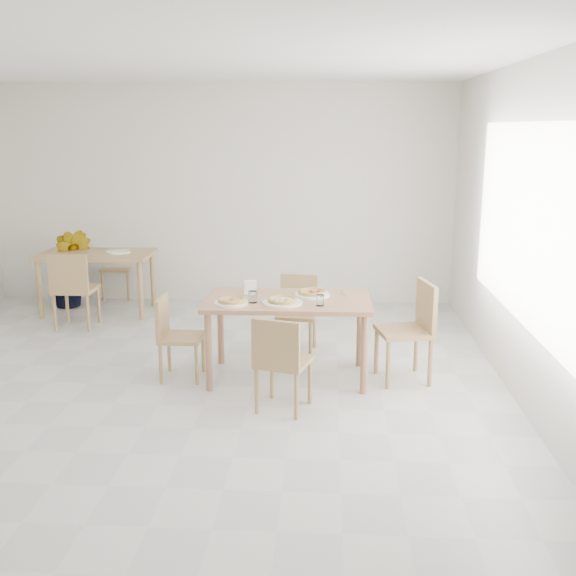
# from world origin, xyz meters

# --- Properties ---
(room) EXTENTS (7.28, 7.00, 7.00)m
(room) POSITION_xyz_m (2.98, 0.30, 1.50)
(room) COLOR silver
(room) RESTS_ON ground
(main_table) EXTENTS (1.50, 0.86, 0.75)m
(main_table) POSITION_xyz_m (1.04, 0.70, 0.67)
(main_table) COLOR #AF7C59
(main_table) RESTS_ON ground
(chair_south) EXTENTS (0.49, 0.49, 0.80)m
(chair_south) POSITION_xyz_m (1.03, -0.08, 0.46)
(chair_south) COLOR tan
(chair_south) RESTS_ON ground
(chair_north) EXTENTS (0.42, 0.42, 0.78)m
(chair_north) POSITION_xyz_m (1.09, 1.51, 0.45)
(chair_north) COLOR tan
(chair_north) RESTS_ON ground
(chair_west) EXTENTS (0.38, 0.38, 0.77)m
(chair_west) POSITION_xyz_m (0.00, 0.63, 0.44)
(chair_west) COLOR tan
(chair_west) RESTS_ON ground
(chair_east) EXTENTS (0.53, 0.53, 0.91)m
(chair_east) POSITION_xyz_m (2.17, 0.72, 0.53)
(chair_east) COLOR tan
(chair_east) RESTS_ON ground
(plate_margherita) EXTENTS (0.30, 0.30, 0.02)m
(plate_margherita) POSITION_xyz_m (0.56, 0.49, 0.76)
(plate_margherita) COLOR white
(plate_margherita) RESTS_ON main_table
(plate_mushroom) EXTENTS (0.35, 0.35, 0.02)m
(plate_mushroom) POSITION_xyz_m (1.00, 0.53, 0.76)
(plate_mushroom) COLOR white
(plate_mushroom) RESTS_ON main_table
(plate_pepperoni) EXTENTS (0.32, 0.32, 0.02)m
(plate_pepperoni) POSITION_xyz_m (1.26, 0.83, 0.76)
(plate_pepperoni) COLOR white
(plate_pepperoni) RESTS_ON main_table
(pizza_margherita) EXTENTS (0.30, 0.30, 0.03)m
(pizza_margherita) POSITION_xyz_m (0.56, 0.49, 0.78)
(pizza_margherita) COLOR #EFC770
(pizza_margherita) RESTS_ON plate_margherita
(pizza_mushroom) EXTENTS (0.30, 0.30, 0.03)m
(pizza_mushroom) POSITION_xyz_m (1.00, 0.53, 0.78)
(pizza_mushroom) COLOR #EFC770
(pizza_mushroom) RESTS_ON plate_mushroom
(pizza_pepperoni) EXTENTS (0.32, 0.32, 0.03)m
(pizza_pepperoni) POSITION_xyz_m (1.26, 0.83, 0.78)
(pizza_pepperoni) COLOR #EFC770
(pizza_pepperoni) RESTS_ON plate_pepperoni
(tumbler_a) EXTENTS (0.08, 0.08, 0.10)m
(tumbler_a) POSITION_xyz_m (0.74, 0.55, 0.80)
(tumbler_a) COLOR white
(tumbler_a) RESTS_ON main_table
(tumbler_b) EXTENTS (0.07, 0.07, 0.10)m
(tumbler_b) POSITION_xyz_m (1.33, 0.48, 0.80)
(tumbler_b) COLOR white
(tumbler_b) RESTS_ON main_table
(napkin_holder) EXTENTS (0.13, 0.09, 0.14)m
(napkin_holder) POSITION_xyz_m (0.69, 0.81, 0.82)
(napkin_holder) COLOR silver
(napkin_holder) RESTS_ON main_table
(fork_a) EXTENTS (0.04, 0.20, 0.01)m
(fork_a) POSITION_xyz_m (1.55, 0.89, 0.75)
(fork_a) COLOR silver
(fork_a) RESTS_ON main_table
(fork_b) EXTENTS (0.04, 0.17, 0.01)m
(fork_b) POSITION_xyz_m (0.78, 0.69, 0.75)
(fork_b) COLOR silver
(fork_b) RESTS_ON main_table
(second_table) EXTENTS (1.38, 0.81, 0.75)m
(second_table) POSITION_xyz_m (-1.45, 2.83, 0.66)
(second_table) COLOR tan
(second_table) RESTS_ON ground
(chair_back_s) EXTENTS (0.45, 0.45, 0.89)m
(chair_back_s) POSITION_xyz_m (-1.48, 2.07, 0.52)
(chair_back_s) COLOR tan
(chair_back_s) RESTS_ON ground
(chair_back_n) EXTENTS (0.41, 0.41, 0.81)m
(chair_back_n) POSITION_xyz_m (-1.43, 3.63, 0.47)
(chair_back_n) COLOR tan
(chair_back_n) RESTS_ON ground
(plate_empty) EXTENTS (0.29, 0.29, 0.02)m
(plate_empty) POSITION_xyz_m (-1.19, 2.87, 0.76)
(plate_empty) COLOR white
(plate_empty) RESTS_ON second_table
(potted_plant) EXTENTS (0.58, 0.48, 1.01)m
(potted_plant) POSITION_xyz_m (-1.88, 3.05, 0.51)
(potted_plant) COLOR #206C24
(potted_plant) RESTS_ON ground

